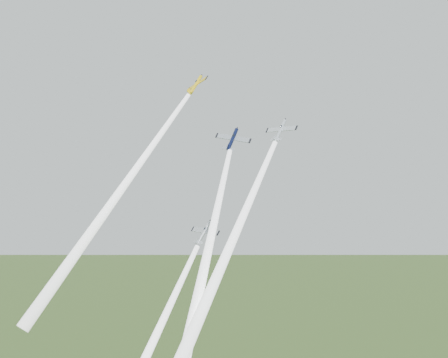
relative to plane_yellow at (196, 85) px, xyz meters
The scene contains 7 objects.
plane_yellow is the anchor object (origin of this frame).
smoke_trail_yellow 32.65m from the plane_yellow, 103.21° to the right, with size 2.46×2.46×58.89m, color white, non-canonical shape.
plane_navy 19.57m from the plane_yellow, 16.73° to the right, with size 7.46×7.40×1.17m, color black, non-canonical shape.
smoke_trail_navy 51.03m from the plane_yellow, 47.43° to the right, with size 2.46×2.46×60.84m, color white, non-canonical shape.
plane_silver_right 27.04m from the plane_yellow, ahead, with size 6.89×6.84×1.08m, color silver, non-canonical shape.
smoke_trail_silver_right 49.67m from the plane_yellow, 41.76° to the right, with size 2.46×2.46×56.73m, color white, non-canonical shape.
plane_silver_low 36.53m from the plane_yellow, 43.58° to the right, with size 6.53×6.48×1.02m, color #A6ADB4, non-canonical shape.
Camera 1 is at (68.72, -93.74, 86.57)m, focal length 45.00 mm.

